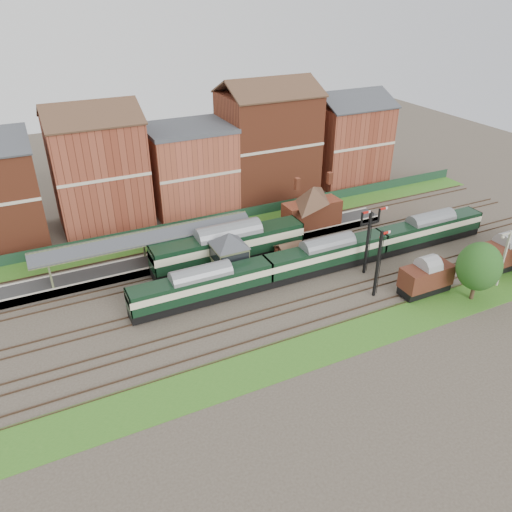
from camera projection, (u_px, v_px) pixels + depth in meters
name	position (u px, v px, depth m)	size (l,w,h in m)	color
ground	(265.00, 286.00, 57.31)	(160.00, 160.00, 0.00)	#473D33
grass_back	(214.00, 230.00, 69.87)	(90.00, 4.50, 0.06)	#2D6619
grass_front	(321.00, 347.00, 47.87)	(90.00, 5.00, 0.06)	#2D6619
fence	(209.00, 220.00, 71.09)	(90.00, 0.12, 1.50)	#193823
platform	(195.00, 254.00, 62.83)	(55.00, 3.40, 1.00)	#2D2D2D
signal_box	(229.00, 255.00, 57.17)	(5.40, 5.40, 6.00)	#56684A
brick_hut	(290.00, 255.00, 61.18)	(3.20, 2.64, 2.94)	maroon
station_building	(312.00, 206.00, 67.59)	(8.10, 8.10, 5.90)	brown
canopy	(145.00, 235.00, 58.56)	(26.00, 3.89, 4.08)	#495334
semaphore_bracket	(368.00, 238.00, 57.65)	(3.60, 0.25, 8.18)	black
semaphore_siding	(378.00, 263.00, 53.59)	(1.23, 0.25, 8.00)	black
yard_lamp	(505.00, 255.00, 55.44)	(2.60, 0.22, 7.00)	beige
town_backdrop	(188.00, 164.00, 73.47)	(69.00, 10.00, 16.00)	brown
dmu_train	(327.00, 254.00, 59.38)	(47.65, 2.51, 3.66)	black
platform_railcar	(229.00, 245.00, 60.50)	(19.25, 3.03, 4.43)	black
goods_van_a	(426.00, 277.00, 55.08)	(5.89, 2.55, 3.57)	black
goods_van_b	(504.00, 254.00, 59.64)	(6.20, 2.69, 3.76)	black
tree_far	(479.00, 267.00, 53.02)	(4.69, 4.69, 6.84)	#382619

